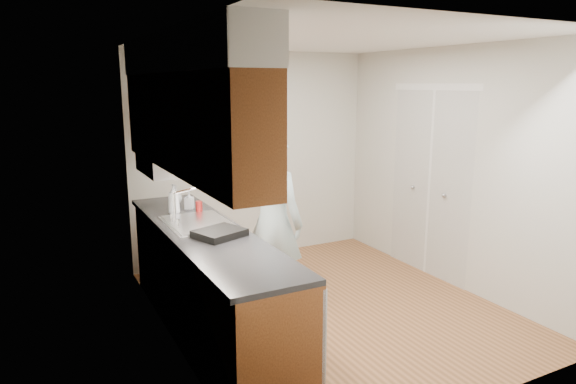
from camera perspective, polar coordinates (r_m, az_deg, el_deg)
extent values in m
plane|color=#955E38|center=(5.10, 4.47, -12.62)|extent=(3.50, 3.50, 0.00)
plane|color=white|center=(4.66, 4.99, 16.61)|extent=(3.50, 3.50, 0.00)
cube|color=beige|center=(4.14, -13.18, -0.49)|extent=(0.02, 3.50, 2.50)
cube|color=beige|center=(5.65, 17.71, 2.55)|extent=(0.02, 3.50, 2.50)
cube|color=beige|center=(6.25, -3.86, 3.94)|extent=(3.00, 0.02, 2.50)
cube|color=brown|center=(4.45, -8.89, -10.21)|extent=(0.60, 2.80, 0.90)
cube|color=black|center=(4.29, -9.28, -4.42)|extent=(0.63, 2.80, 0.04)
cube|color=#B2B2B7|center=(4.49, -9.89, -4.11)|extent=(0.48, 0.68, 0.14)
cube|color=#B2B2B7|center=(4.47, -9.92, -3.45)|extent=(0.52, 0.72, 0.01)
cube|color=#B2B2B7|center=(3.63, 1.51, -15.00)|extent=(0.03, 0.60, 0.80)
cube|color=brown|center=(4.10, -11.31, 7.62)|extent=(0.33, 2.80, 0.75)
cube|color=silver|center=(4.09, -11.62, 14.96)|extent=(0.35, 2.80, 0.30)
cube|color=#A5A5AA|center=(4.98, -13.14, 3.00)|extent=(0.46, 0.75, 0.16)
cube|color=silver|center=(5.90, 15.44, 0.83)|extent=(0.02, 1.22, 2.05)
cube|color=#555557|center=(5.06, -1.66, -12.69)|extent=(0.88, 1.09, 0.02)
imported|color=#A7C5CC|center=(4.74, -1.73, -2.14)|extent=(0.75, 0.80, 1.89)
imported|color=silver|center=(4.81, -12.58, -0.80)|extent=(0.14, 0.14, 0.28)
imported|color=silver|center=(5.00, -10.93, -0.90)|extent=(0.11, 0.11, 0.17)
imported|color=silver|center=(5.24, -12.46, -0.34)|extent=(0.20, 0.20, 0.18)
cylinder|color=#A71E1C|center=(4.82, -9.86, -1.67)|extent=(0.08, 0.08, 0.11)
cube|color=black|center=(4.07, -7.61, -4.56)|extent=(0.44, 0.40, 0.06)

